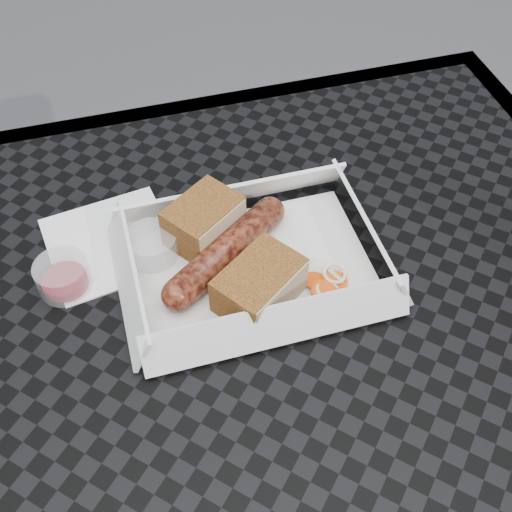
{
  "coord_description": "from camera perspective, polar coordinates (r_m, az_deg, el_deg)",
  "views": [
    {
      "loc": [
        -0.09,
        -0.25,
        1.23
      ],
      "look_at": [
        0.01,
        0.11,
        0.78
      ],
      "focal_mm": 45.0,
      "sensor_mm": 36.0,
      "label": 1
    }
  ],
  "objects": [
    {
      "name": "veg_garnish",
      "position": [
        0.6,
        6.38,
        -2.76
      ],
      "size": [
        0.03,
        0.03,
        0.0
      ],
      "color": "#F04B0A",
      "rests_on": "food_tray"
    },
    {
      "name": "condiment_cup_empty",
      "position": [
        0.62,
        -9.21,
        0.83
      ],
      "size": [
        0.05,
        0.05,
        0.03
      ],
      "primitive_type": "cylinder",
      "color": "silver",
      "rests_on": "patio_table"
    },
    {
      "name": "bratwurst",
      "position": [
        0.61,
        -2.66,
        0.43
      ],
      "size": [
        0.14,
        0.11,
        0.03
      ],
      "rotation": [
        0.0,
        0.0,
        0.61
      ],
      "color": "brown",
      "rests_on": "food_tray"
    },
    {
      "name": "condiment_cup_sauce",
      "position": [
        0.62,
        -16.78,
        -1.74
      ],
      "size": [
        0.05,
        0.05,
        0.03
      ],
      "primitive_type": "cylinder",
      "color": "maroon",
      "rests_on": "patio_table"
    },
    {
      "name": "bread_near",
      "position": [
        0.63,
        -4.68,
        3.11
      ],
      "size": [
        0.09,
        0.08,
        0.04
      ],
      "primitive_type": "cube",
      "rotation": [
        0.0,
        0.0,
        0.61
      ],
      "color": "brown",
      "rests_on": "food_tray"
    },
    {
      "name": "napkin",
      "position": [
        0.65,
        -12.77,
        1.16
      ],
      "size": [
        0.14,
        0.14,
        0.0
      ],
      "primitive_type": "cube",
      "rotation": [
        0.0,
        0.0,
        0.15
      ],
      "color": "white",
      "rests_on": "patio_table"
    },
    {
      "name": "patio_table",
      "position": [
        0.62,
        1.52,
        -14.2
      ],
      "size": [
        0.8,
        0.8,
        0.74
      ],
      "color": "black",
      "rests_on": "ground"
    },
    {
      "name": "bread_far",
      "position": [
        0.58,
        0.28,
        -2.59
      ],
      "size": [
        0.09,
        0.09,
        0.04
      ],
      "primitive_type": "cube",
      "rotation": [
        0.0,
        0.0,
        0.61
      ],
      "color": "brown",
      "rests_on": "food_tray"
    },
    {
      "name": "food_tray",
      "position": [
        0.62,
        -0.25,
        -0.99
      ],
      "size": [
        0.22,
        0.15,
        0.0
      ],
      "primitive_type": "cube",
      "color": "white",
      "rests_on": "patio_table"
    }
  ]
}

